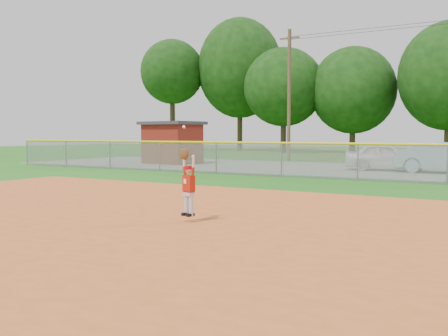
{
  "coord_description": "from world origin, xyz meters",
  "views": [
    {
      "loc": [
        5.36,
        -10.12,
        1.93
      ],
      "look_at": [
        -0.55,
        0.13,
        1.1
      ],
      "focal_mm": 40.0,
      "sensor_mm": 36.0,
      "label": 1
    }
  ],
  "objects_px": {
    "car_white_a": "(387,157)",
    "utility_shed": "(172,142)",
    "car_blue": "(445,158)",
    "ballplayer": "(188,182)"
  },
  "relations": [
    {
      "from": "car_blue",
      "to": "ballplayer",
      "type": "relative_size",
      "value": 2.32
    },
    {
      "from": "car_blue",
      "to": "utility_shed",
      "type": "distance_m",
      "value": 15.81
    },
    {
      "from": "car_white_a",
      "to": "utility_shed",
      "type": "distance_m",
      "value": 13.04
    },
    {
      "from": "car_blue",
      "to": "utility_shed",
      "type": "relative_size",
      "value": 1.15
    },
    {
      "from": "car_blue",
      "to": "ballplayer",
      "type": "distance_m",
      "value": 17.24
    },
    {
      "from": "car_white_a",
      "to": "ballplayer",
      "type": "bearing_deg",
      "value": 171.01
    },
    {
      "from": "ballplayer",
      "to": "utility_shed",
      "type": "bearing_deg",
      "value": 126.79
    },
    {
      "from": "car_white_a",
      "to": "utility_shed",
      "type": "bearing_deg",
      "value": 85.03
    },
    {
      "from": "utility_shed",
      "to": "ballplayer",
      "type": "height_order",
      "value": "utility_shed"
    },
    {
      "from": "car_white_a",
      "to": "ballplayer",
      "type": "relative_size",
      "value": 2.13
    }
  ]
}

